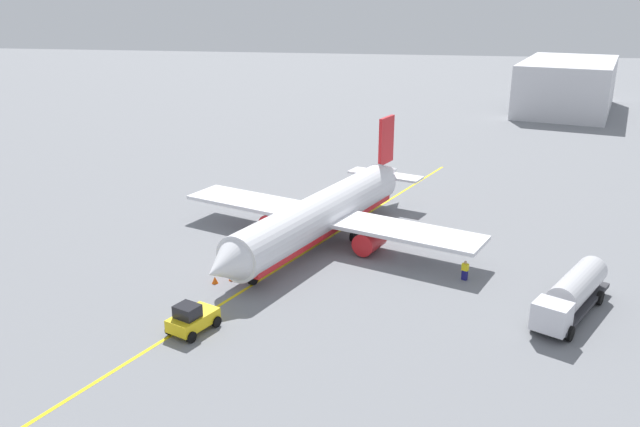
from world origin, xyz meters
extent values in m
plane|color=slate|center=(0.00, 0.00, 0.00)|extent=(400.00, 400.00, 0.00)
cylinder|color=white|center=(0.00, 0.00, 2.96)|extent=(25.57, 12.92, 3.93)
cube|color=red|center=(0.00, 0.00, 1.88)|extent=(23.98, 11.75, 1.10)
cone|color=white|center=(13.43, -5.14, 2.96)|extent=(4.70, 4.81, 3.77)
cone|color=white|center=(-14.10, 5.40, 3.36)|extent=(5.89, 4.92, 3.34)
cube|color=red|center=(-13.43, 5.14, 7.33)|extent=(3.12, 1.48, 5.20)
cube|color=white|center=(-13.43, 5.14, 3.36)|extent=(5.24, 8.70, 0.24)
cube|color=white|center=(-0.93, 0.36, 2.47)|extent=(15.52, 30.55, 0.36)
cylinder|color=red|center=(1.67, 4.93, 1.22)|extent=(3.74, 3.11, 2.10)
cylinder|color=red|center=(-2.05, -4.78, 1.22)|extent=(3.74, 3.11, 2.10)
cylinder|color=#4C4C51|center=(10.07, -3.85, 1.17)|extent=(0.24, 0.24, 1.24)
cylinder|color=black|center=(10.07, -3.85, 0.55)|extent=(1.17, 0.77, 1.10)
cylinder|color=#4C4C51|center=(-0.94, 3.14, 1.17)|extent=(0.24, 0.24, 1.24)
cylinder|color=black|center=(-0.94, 3.14, 0.55)|extent=(1.17, 0.77, 1.10)
cylinder|color=#4C4C51|center=(-2.80, -1.71, 1.17)|extent=(0.24, 0.24, 1.24)
cylinder|color=black|center=(-2.80, -1.71, 0.55)|extent=(1.17, 0.77, 1.10)
cube|color=#2D2D33|center=(10.72, 21.09, 0.70)|extent=(10.22, 7.12, 0.30)
cube|color=silver|center=(14.88, 18.82, 1.65)|extent=(2.91, 3.06, 2.00)
cube|color=black|center=(15.67, 18.39, 2.05)|extent=(1.10, 1.83, 0.90)
cylinder|color=silver|center=(10.19, 21.38, 2.00)|extent=(7.67, 5.60, 2.30)
cylinder|color=black|center=(15.13, 20.11, 0.55)|extent=(1.13, 0.83, 1.10)
cylinder|color=black|center=(13.93, 17.91, 0.55)|extent=(1.13, 0.83, 1.10)
cylinder|color=black|center=(9.02, 23.44, 0.55)|extent=(1.13, 0.83, 1.10)
cylinder|color=black|center=(7.82, 21.24, 0.55)|extent=(1.13, 0.83, 1.10)
cube|color=yellow|center=(18.20, -5.99, 0.85)|extent=(4.09, 3.23, 0.90)
cube|color=black|center=(18.66, -6.19, 1.75)|extent=(1.91, 2.02, 0.90)
cylinder|color=black|center=(16.61, -6.41, 0.40)|extent=(0.85, 0.59, 0.80)
cylinder|color=black|center=(17.38, -4.57, 0.40)|extent=(0.85, 0.59, 0.80)
cylinder|color=black|center=(19.01, -7.42, 0.40)|extent=(0.85, 0.59, 0.80)
cylinder|color=black|center=(19.78, -5.57, 0.40)|extent=(0.85, 0.59, 0.80)
cube|color=navy|center=(6.16, 13.35, 0.42)|extent=(0.50, 0.54, 0.85)
cube|color=yellow|center=(6.16, 13.35, 1.15)|extent=(0.57, 0.63, 0.60)
sphere|color=tan|center=(6.16, 13.35, 1.59)|extent=(0.24, 0.24, 0.24)
cone|color=#F2590F|center=(9.57, -5.86, 0.29)|extent=(0.52, 0.52, 0.58)
cone|color=#F2590F|center=(10.39, -7.04, 0.30)|extent=(0.54, 0.54, 0.59)
cube|color=silver|center=(-80.97, 36.68, 5.01)|extent=(35.32, 24.90, 10.03)
cube|color=#4C515B|center=(-83.27, 28.52, 3.51)|extent=(21.56, 6.22, 6.62)
cube|color=yellow|center=(0.00, 0.00, 0.01)|extent=(61.97, 23.96, 0.01)
camera|label=1|loc=(56.73, 9.78, 22.82)|focal=36.15mm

